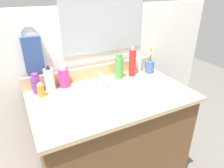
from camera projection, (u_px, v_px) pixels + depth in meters
name	position (u px, v px, depth m)	size (l,w,h in m)	color
vanity_cabinet	(112.00, 147.00, 1.41)	(0.93, 0.53, 0.79)	brown
countertop	(112.00, 96.00, 1.24)	(0.97, 0.58, 0.02)	#D1B284
backsplash	(94.00, 72.00, 1.43)	(0.97, 0.02, 0.09)	#D1B284
back_wall	(92.00, 94.00, 1.57)	(2.07, 0.04, 1.30)	white
mirror_panel	(104.00, 10.00, 1.33)	(0.60, 0.01, 0.56)	#B2BCC6
towel_ring	(29.00, 34.00, 1.18)	(0.10, 0.10, 0.01)	silver
hand_towel	(33.00, 55.00, 1.22)	(0.11, 0.04, 0.22)	#334C8C
sink_basin	(114.00, 102.00, 1.21)	(0.35, 0.35, 0.11)	white
faucet	(101.00, 81.00, 1.34)	(0.16, 0.10, 0.08)	silver
bottle_soap_pink	(64.00, 77.00, 1.30)	(0.07, 0.07, 0.15)	#D8338C
bottle_cream_purple	(36.00, 84.00, 1.22)	(0.05, 0.05, 0.13)	#7A3899
bottle_gel_clear	(139.00, 64.00, 1.54)	(0.05, 0.05, 0.13)	silver
bottle_toner_green	(119.00, 67.00, 1.42)	(0.06, 0.06, 0.18)	#4C9E4C
bottle_oil_amber	(41.00, 90.00, 1.19)	(0.04, 0.04, 0.09)	gold
bottle_lotion_white	(49.00, 79.00, 1.26)	(0.06, 0.06, 0.16)	white
bottle_spray_red	(132.00, 62.00, 1.44)	(0.05, 0.05, 0.22)	red
cup_blue_plastic	(149.00, 66.00, 1.51)	(0.07, 0.07, 0.19)	#3F66B7
soap_bar	(77.00, 85.00, 1.31)	(0.06, 0.04, 0.02)	white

